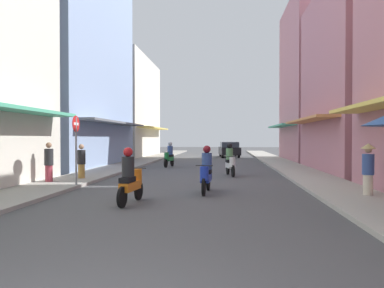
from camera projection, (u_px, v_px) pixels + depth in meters
name	position (u px, v px, depth m)	size (l,w,h in m)	color
ground_plane	(205.00, 168.00, 22.20)	(101.26, 101.26, 0.00)	#4C4C4F
sidewalk_left	(124.00, 166.00, 22.68)	(2.18, 54.03, 0.12)	#9E9991
sidewalk_right	(290.00, 167.00, 21.72)	(2.18, 54.03, 0.12)	#ADA89E
building_left_mid	(64.00, 39.00, 23.38)	(7.05, 11.86, 16.49)	#8CA5CC
building_left_far	(120.00, 108.00, 35.69)	(7.05, 11.36, 9.58)	silver
building_right_mid	(376.00, 80.00, 19.07)	(7.05, 8.90, 9.81)	#B7727F
building_right_far	(326.00, 82.00, 28.60)	(7.05, 8.99, 12.62)	#B7727F
motorbike_blue	(206.00, 172.00, 12.01)	(0.55, 1.81, 1.58)	black
motorbike_white	(230.00, 161.00, 17.45)	(0.61, 1.79, 1.58)	black
motorbike_orange	(130.00, 179.00, 10.01)	(0.55, 1.81, 1.58)	black
motorbike_green	(169.00, 156.00, 22.88)	(0.59, 1.80, 1.58)	black
parked_car	(229.00, 149.00, 34.41)	(2.13, 4.25, 1.45)	black
pedestrian_foreground	(49.00, 164.00, 14.11)	(0.34, 0.34, 1.66)	#99333F
pedestrian_crossing	(81.00, 163.00, 15.38)	(0.34, 0.34, 1.57)	#BF8C3F
pedestrian_far	(368.00, 168.00, 10.80)	(0.44, 0.44, 1.67)	beige
street_sign_no_entry	(76.00, 141.00, 13.19)	(0.07, 0.60, 2.65)	gray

